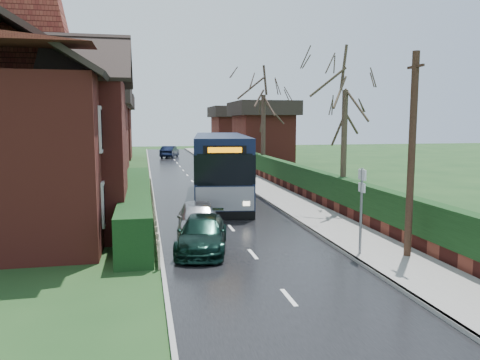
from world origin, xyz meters
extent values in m
plane|color=#28481E|center=(0.00, 0.00, 0.00)|extent=(140.00, 140.00, 0.00)
cube|color=black|center=(0.00, 10.00, 0.01)|extent=(6.00, 100.00, 0.02)
cube|color=slate|center=(4.25, 10.00, 0.07)|extent=(2.50, 100.00, 0.14)
cube|color=gray|center=(3.05, 10.00, 0.07)|extent=(0.12, 100.00, 0.14)
cube|color=gray|center=(-3.05, 10.00, 0.05)|extent=(0.12, 100.00, 0.10)
cube|color=black|center=(-3.90, 5.00, 0.80)|extent=(1.20, 16.00, 1.60)
cube|color=maroon|center=(5.80, 10.00, 0.30)|extent=(0.30, 50.00, 0.60)
cube|color=black|center=(5.80, 10.00, 1.20)|extent=(0.60, 50.00, 1.20)
cube|color=maroon|center=(-9.00, 5.00, 3.00)|extent=(8.00, 14.00, 6.00)
cube|color=maroon|center=(-5.50, 2.00, 3.00)|extent=(2.50, 4.00, 6.00)
cube|color=brown|center=(-8.00, 9.00, 9.20)|extent=(0.90, 1.40, 2.20)
cube|color=silver|center=(-4.95, 0.00, 1.60)|extent=(0.08, 1.20, 1.60)
cube|color=black|center=(-4.92, 0.00, 1.60)|extent=(0.03, 0.95, 1.35)
cube|color=silver|center=(-4.95, 0.00, 4.20)|extent=(0.08, 1.20, 1.60)
cube|color=black|center=(-4.92, 0.00, 4.20)|extent=(0.03, 0.95, 1.35)
cube|color=silver|center=(-4.95, 4.00, 1.60)|extent=(0.08, 1.20, 1.60)
cube|color=black|center=(-4.92, 4.00, 1.60)|extent=(0.03, 0.95, 1.35)
cube|color=silver|center=(-4.95, 4.00, 4.20)|extent=(0.08, 1.20, 1.60)
cube|color=black|center=(-4.92, 4.00, 4.20)|extent=(0.03, 0.95, 1.35)
cube|color=silver|center=(-4.95, 8.00, 1.60)|extent=(0.08, 1.20, 1.60)
cube|color=black|center=(-4.92, 8.00, 1.60)|extent=(0.03, 0.95, 1.35)
cube|color=silver|center=(-4.95, 8.00, 4.20)|extent=(0.08, 1.20, 1.60)
cube|color=black|center=(-4.92, 8.00, 4.20)|extent=(0.03, 0.95, 1.35)
cube|color=silver|center=(-4.95, 10.50, 1.60)|extent=(0.08, 1.20, 1.60)
cube|color=black|center=(-4.92, 10.50, 1.60)|extent=(0.03, 0.95, 1.35)
cube|color=silver|center=(-4.95, 10.50, 4.20)|extent=(0.08, 1.20, 1.60)
cube|color=black|center=(-4.92, 10.50, 4.20)|extent=(0.03, 0.95, 1.35)
cube|color=black|center=(0.80, 9.65, 1.02)|extent=(4.30, 12.44, 1.26)
cube|color=black|center=(0.80, 9.65, 2.31)|extent=(4.32, 12.44, 1.33)
cube|color=black|center=(0.80, 9.65, 3.35)|extent=(4.30, 12.44, 0.73)
cube|color=black|center=(0.80, 9.65, 0.19)|extent=(4.30, 12.44, 0.39)
cube|color=gray|center=(0.03, 3.66, 1.00)|extent=(2.65, 0.46, 1.11)
cube|color=black|center=(0.03, 3.63, 2.33)|extent=(2.48, 0.40, 1.44)
cube|color=black|center=(0.03, 3.63, 3.21)|extent=(1.93, 0.33, 0.39)
cube|color=#FF8C00|center=(0.02, 3.59, 3.21)|extent=(1.52, 0.23, 0.24)
cube|color=black|center=(0.03, 3.65, 0.24)|extent=(2.71, 0.48, 0.33)
cube|color=#FFF2CC|center=(-0.94, 3.72, 0.78)|extent=(0.31, 0.09, 0.20)
cube|color=#FFF2CC|center=(0.98, 3.47, 0.78)|extent=(0.31, 0.09, 0.20)
cylinder|color=black|center=(-0.94, 5.94, 0.53)|extent=(0.44, 1.09, 1.06)
cylinder|color=black|center=(1.55, 5.62, 0.53)|extent=(0.44, 1.09, 1.06)
cylinder|color=black|center=(0.05, 13.68, 0.53)|extent=(0.44, 1.09, 1.06)
cylinder|color=black|center=(2.54, 13.36, 0.53)|extent=(0.44, 1.09, 1.06)
imported|color=#AAAAAE|center=(-1.50, 1.00, 0.69)|extent=(1.98, 4.16, 1.37)
imported|color=black|center=(-1.60, -1.11, 0.59)|extent=(2.42, 4.30, 1.18)
imported|color=black|center=(-0.33, 42.21, 0.73)|extent=(2.70, 4.70, 1.46)
cylinder|color=slate|center=(3.40, -3.00, 1.48)|extent=(0.08, 0.08, 2.97)
cube|color=white|center=(3.40, -3.00, 2.76)|extent=(0.07, 0.45, 0.34)
cube|color=white|center=(3.40, -3.00, 2.33)|extent=(0.06, 0.40, 0.30)
cylinder|color=black|center=(4.80, -3.55, 3.32)|extent=(0.23, 0.23, 6.64)
cube|color=black|center=(4.80, -3.55, 6.16)|extent=(0.08, 0.85, 0.08)
cylinder|color=#372C20|center=(6.00, 4.26, 2.98)|extent=(0.29, 0.29, 5.97)
cylinder|color=#34261F|center=(6.00, 19.89, 3.30)|extent=(0.36, 0.36, 6.60)
cylinder|color=#392D21|center=(-10.87, 10.00, 3.62)|extent=(0.33, 0.33, 7.25)
camera|label=1|loc=(-3.53, -16.94, 4.46)|focal=35.00mm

